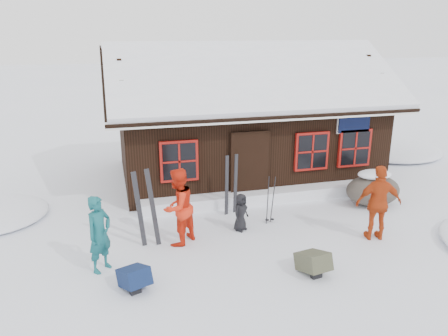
{
  "coord_description": "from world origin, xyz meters",
  "views": [
    {
      "loc": [
        -2.82,
        -8.76,
        4.72
      ],
      "look_at": [
        -0.05,
        1.68,
        1.3
      ],
      "focal_mm": 35.0,
      "sensor_mm": 36.0,
      "label": 1
    }
  ],
  "objects": [
    {
      "name": "ground",
      "position": [
        0.0,
        0.0,
        0.0
      ],
      "size": [
        120.0,
        120.0,
        0.0
      ],
      "primitive_type": "plane",
      "color": "white",
      "rests_on": "ground"
    },
    {
      "name": "mountain_hut",
      "position": [
        1.5,
        4.98,
        1.58
      ],
      "size": [
        8.9,
        6.09,
        4.42
      ],
      "color": "black",
      "rests_on": "ground"
    },
    {
      "name": "snow_drift",
      "position": [
        1.5,
        2.25,
        0.17
      ],
      "size": [
        7.6,
        0.6,
        0.35
      ],
      "primitive_type": "cube",
      "color": "white",
      "rests_on": "ground"
    },
    {
      "name": "snow_mounds",
      "position": [
        1.65,
        1.86,
        0.0
      ],
      "size": [
        20.6,
        13.2,
        0.48
      ],
      "color": "white",
      "rests_on": "ground"
    },
    {
      "name": "skier_teal",
      "position": [
        -3.2,
        -0.43,
        0.81
      ],
      "size": [
        0.69,
        0.69,
        1.62
      ],
      "primitive_type": "imported",
      "rotation": [
        0.0,
        0.0,
        0.8
      ],
      "color": "#125359",
      "rests_on": "ground"
    },
    {
      "name": "skier_orange_left",
      "position": [
        -1.48,
        0.34,
        0.9
      ],
      "size": [
        1.11,
        1.1,
        1.81
      ],
      "primitive_type": "imported",
      "rotation": [
        0.0,
        0.0,
        3.88
      ],
      "color": "red",
      "rests_on": "ground"
    },
    {
      "name": "skier_orange_right",
      "position": [
        3.05,
        -0.62,
        0.9
      ],
      "size": [
        1.13,
        0.66,
        1.8
      ],
      "primitive_type": "imported",
      "rotation": [
        0.0,
        0.0,
        2.93
      ],
      "color": "#B53A12",
      "rests_on": "ground"
    },
    {
      "name": "skier_crouched",
      "position": [
        0.1,
        0.64,
        0.47
      ],
      "size": [
        0.55,
        0.52,
        0.95
      ],
      "primitive_type": "imported",
      "rotation": [
        0.0,
        0.0,
        0.65
      ],
      "color": "black",
      "rests_on": "ground"
    },
    {
      "name": "boulder",
      "position": [
        4.18,
        1.27,
        0.46
      ],
      "size": [
        1.55,
        1.16,
        0.9
      ],
      "color": "#524A41",
      "rests_on": "ground"
    },
    {
      "name": "ski_pair_mid",
      "position": [
        -2.19,
        0.39,
        0.89
      ],
      "size": [
        0.59,
        0.18,
        1.88
      ],
      "rotation": [
        0.0,
        0.0,
        0.15
      ],
      "color": "black",
      "rests_on": "ground"
    },
    {
      "name": "ski_pair_right",
      "position": [
        0.15,
        1.7,
        0.79
      ],
      "size": [
        0.39,
        0.15,
        1.68
      ],
      "rotation": [
        0.0,
        0.0,
        0.3
      ],
      "color": "black",
      "rests_on": "ground"
    },
    {
      "name": "ski_poles",
      "position": [
        0.95,
        0.86,
        0.6
      ],
      "size": [
        0.23,
        0.11,
        1.28
      ],
      "color": "black",
      "rests_on": "ground"
    },
    {
      "name": "backpack_blue",
      "position": [
        -2.6,
        -1.3,
        0.17
      ],
      "size": [
        0.67,
        0.76,
        0.34
      ],
      "primitive_type": "cube",
      "rotation": [
        0.0,
        0.0,
        0.38
      ],
      "color": "#0F1E43",
      "rests_on": "ground"
    },
    {
      "name": "backpack_olive",
      "position": [
        0.93,
        -1.67,
        0.18
      ],
      "size": [
        0.6,
        0.73,
        0.35
      ],
      "primitive_type": "cube",
      "rotation": [
        0.0,
        0.0,
        0.17
      ],
      "color": "#41422F",
      "rests_on": "ground"
    }
  ]
}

